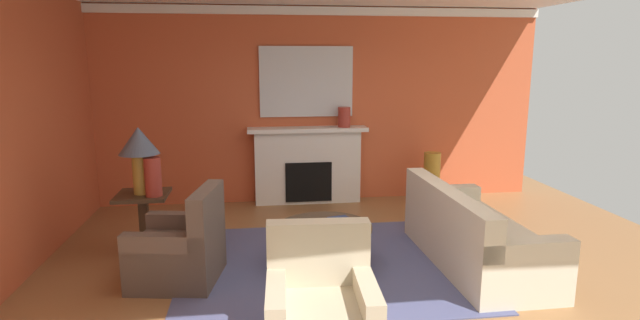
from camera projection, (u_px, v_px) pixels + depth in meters
name	position (u px, v px, depth m)	size (l,w,h in m)	color
ground_plane	(345.00, 272.00, 5.26)	(8.36, 8.36, 0.00)	olive
wall_fireplace	(312.00, 106.00, 7.75)	(7.03, 0.12, 2.95)	#C65633
wall_window	(4.00, 134.00, 4.83)	(0.12, 6.22, 2.95)	#C65633
crown_moulding	(313.00, 11.00, 7.40)	(7.03, 0.08, 0.12)	white
area_rug	(325.00, 265.00, 5.43)	(3.02, 2.60, 0.01)	#4C517A
fireplace	(308.00, 167.00, 7.72)	(1.80, 0.35, 1.17)	white
mantel_mirror	(306.00, 82.00, 7.58)	(1.40, 0.04, 1.05)	silver
sofa	(472.00, 238.00, 5.41)	(0.93, 2.11, 0.85)	beige
armchair_near_window	(181.00, 251.00, 5.01)	(0.93, 0.93, 0.95)	brown
armchair_facing_fireplace	(321.00, 316.00, 3.76)	(0.84, 0.84, 0.95)	#C1B293
coffee_table	(325.00, 236.00, 5.37)	(1.00, 1.00, 0.45)	#3D2D1E
side_table	(144.00, 219.00, 5.71)	(0.56, 0.56, 0.70)	#3D2D1E
table_lamp	(139.00, 147.00, 5.55)	(0.44, 0.44, 0.75)	#B28E38
vase_on_side_table	(153.00, 177.00, 5.52)	(0.18, 0.18, 0.43)	#9E3328
vase_mantel_right	(344.00, 117.00, 7.59)	(0.19, 0.19, 0.30)	#9E3328
vase_tall_corner	(432.00, 178.00, 7.70)	(0.25, 0.25, 0.79)	#B7892D
book_red_cover	(340.00, 221.00, 5.43)	(0.22, 0.20, 0.05)	navy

